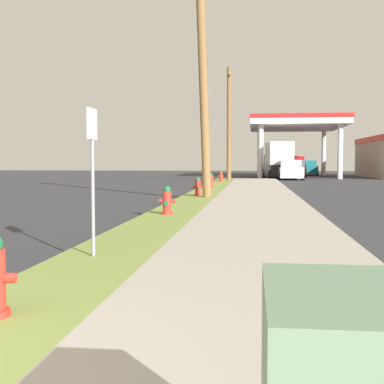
# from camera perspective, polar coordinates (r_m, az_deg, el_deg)

# --- Properties ---
(fire_hydrant_second) EXTENTS (0.42, 0.38, 0.74)m
(fire_hydrant_second) POSITION_cam_1_polar(r_m,az_deg,el_deg) (13.58, -2.71, -1.07)
(fire_hydrant_second) COLOR red
(fire_hydrant_second) RESTS_ON grass_verge
(fire_hydrant_third) EXTENTS (0.42, 0.37, 0.74)m
(fire_hydrant_third) POSITION_cam_1_polar(r_m,az_deg,el_deg) (20.99, 0.63, 0.50)
(fire_hydrant_third) COLOR red
(fire_hydrant_third) RESTS_ON grass_verge
(fire_hydrant_fourth) EXTENTS (0.42, 0.37, 0.74)m
(fire_hydrant_fourth) POSITION_cam_1_polar(r_m,az_deg,el_deg) (27.67, 2.10, 1.19)
(fire_hydrant_fourth) COLOR red
(fire_hydrant_fourth) RESTS_ON grass_verge
(fire_hydrant_fifth) EXTENTS (0.42, 0.38, 0.74)m
(fire_hydrant_fifth) POSITION_cam_1_polar(r_m,az_deg,el_deg) (36.03, 3.15, 1.69)
(fire_hydrant_fifth) COLOR red
(fire_hydrant_fifth) RESTS_ON grass_verge
(utility_pole_midground) EXTENTS (0.67, 1.71, 8.61)m
(utility_pole_midground) POSITION_cam_1_polar(r_m,az_deg,el_deg) (19.92, 1.22, 12.06)
(utility_pole_midground) COLOR olive
(utility_pole_midground) RESTS_ON grass_verge
(utility_pole_background) EXTENTS (0.36, 1.41, 8.06)m
(utility_pole_background) POSITION_cam_1_polar(r_m,az_deg,el_deg) (37.98, 4.03, 7.49)
(utility_pole_background) COLOR brown
(utility_pole_background) RESTS_ON grass_verge
(street_sign_post) EXTENTS (0.05, 0.36, 2.12)m
(street_sign_post) POSITION_cam_1_polar(r_m,az_deg,el_deg) (7.66, -10.73, 4.38)
(street_sign_post) COLOR gray
(street_sign_post) RESTS_ON grass_verge
(gas_station_canopy) EXTENTS (17.47, 13.47, 5.46)m
(gas_station_canopy) POSITION_cam_1_polar(r_m,az_deg,el_deg) (51.77, 19.70, 4.32)
(gas_station_canopy) COLOR silver
(gas_station_canopy) RESTS_ON ground
(car_teal_by_near_pump) EXTENTS (2.02, 4.53, 1.57)m
(car_teal_by_near_pump) POSITION_cam_1_polar(r_m,az_deg,el_deg) (57.68, 12.40, 2.51)
(car_teal_by_near_pump) COLOR #197075
(car_teal_by_near_pump) RESTS_ON ground
(car_silver_by_far_pump) EXTENTS (2.00, 4.53, 1.57)m
(car_silver_by_far_pump) POSITION_cam_1_polar(r_m,az_deg,el_deg) (43.50, 10.55, 2.28)
(car_silver_by_far_pump) COLOR #BCBCC1
(car_silver_by_far_pump) RESTS_ON ground
(truck_navy_at_forecourt) EXTENTS (2.42, 5.51, 1.97)m
(truck_navy_at_forecourt) POSITION_cam_1_polar(r_m,az_deg,el_deg) (54.35, 9.21, 2.70)
(truck_navy_at_forecourt) COLOR navy
(truck_navy_at_forecourt) RESTS_ON ground
(truck_red_on_apron) EXTENTS (2.45, 5.52, 1.97)m
(truck_red_on_apron) POSITION_cam_1_polar(r_m,az_deg,el_deg) (51.23, 11.03, 2.65)
(truck_red_on_apron) COLOR red
(truck_red_on_apron) RESTS_ON ground
(truck_black_at_far_bay) EXTENTS (2.62, 6.55, 3.11)m
(truck_black_at_far_bay) POSITION_cam_1_polar(r_m,az_deg,el_deg) (46.49, 9.30, 3.30)
(truck_black_at_far_bay) COLOR black
(truck_black_at_far_bay) RESTS_ON ground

